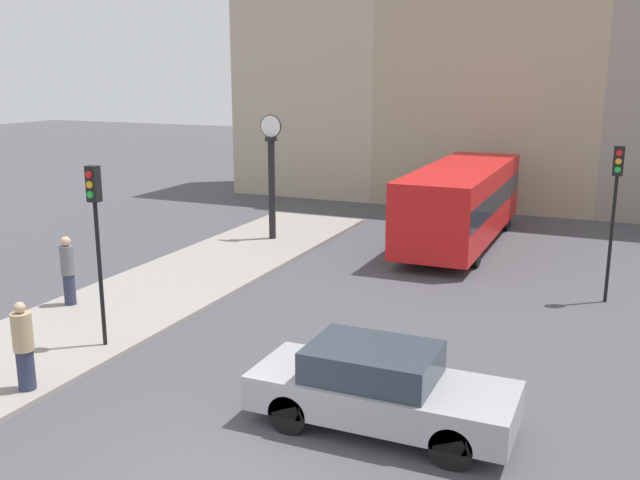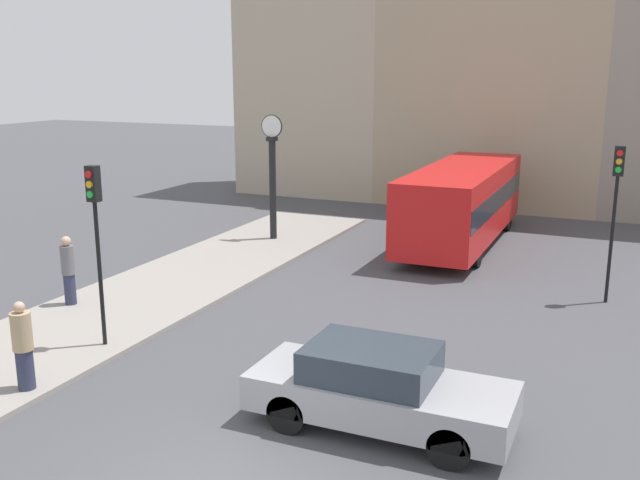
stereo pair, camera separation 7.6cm
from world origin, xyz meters
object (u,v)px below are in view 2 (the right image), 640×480
bus_distant (462,200)px  pedestrian_tan_coat (23,346)px  traffic_light_far (616,193)px  pedestrian_grey_jacket (68,270)px  sedan_car (378,388)px  street_clock (273,175)px  traffic_light_near (96,219)px

bus_distant → pedestrian_tan_coat: bus_distant is taller
traffic_light_far → pedestrian_grey_jacket: size_ratio=2.30×
traffic_light_far → pedestrian_tan_coat: size_ratio=2.39×
bus_distant → sedan_car: bearing=-82.9°
bus_distant → street_clock: street_clock is taller
bus_distant → traffic_light_far: 7.15m
sedan_car → traffic_light_far: bearing=69.6°
sedan_car → traffic_light_near: traffic_light_near is taller
sedan_car → pedestrian_tan_coat: pedestrian_tan_coat is taller
street_clock → pedestrian_tan_coat: (1.42, -12.90, -1.43)m
street_clock → pedestrian_grey_jacket: bearing=-99.2°
sedan_car → street_clock: (-7.95, 11.48, 1.66)m
bus_distant → pedestrian_tan_coat: bearing=-107.6°
bus_distant → pedestrian_grey_jacket: (-7.64, -10.98, -0.55)m
bus_distant → pedestrian_tan_coat: size_ratio=5.31×
sedan_car → street_clock: bearing=124.7°
bus_distant → pedestrian_tan_coat: (-4.82, -15.22, -0.60)m
pedestrian_tan_coat → bus_distant: bearing=72.4°
traffic_light_near → traffic_light_far: (9.98, 7.92, 0.01)m
traffic_light_far → street_clock: (-11.24, 2.60, -0.54)m
pedestrian_tan_coat → sedan_car: bearing=12.3°
traffic_light_near → pedestrian_grey_jacket: bearing=145.1°
traffic_light_near → street_clock: 10.61m
pedestrian_tan_coat → pedestrian_grey_jacket: (-2.82, 4.24, 0.05)m
traffic_light_far → pedestrian_grey_jacket: traffic_light_far is taller
pedestrian_grey_jacket → bus_distant: bearing=55.2°
bus_distant → pedestrian_grey_jacket: size_ratio=5.12×
sedan_car → bus_distant: size_ratio=0.49×
traffic_light_near → street_clock: (-1.26, 10.52, -0.53)m
bus_distant → pedestrian_grey_jacket: bearing=-124.8°
sedan_car → traffic_light_far: traffic_light_far is taller
pedestrian_grey_jacket → traffic_light_near: bearing=-34.9°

